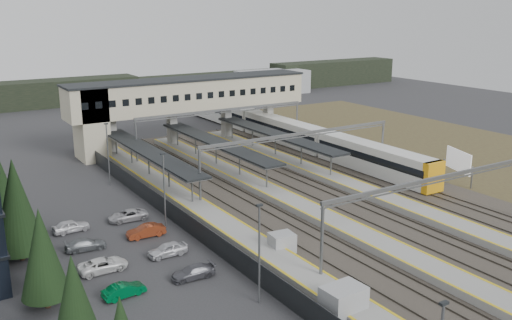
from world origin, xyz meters
TOP-DOWN VIEW (x-y plane):
  - ground at (0.00, 0.00)m, footprint 220.00×220.00m
  - conifer_row at (-22.00, -3.86)m, footprint 4.42×49.82m
  - car_park at (-13.80, -4.74)m, footprint 10.39×44.37m
  - lampposts at (-8.00, 1.25)m, footprint 0.50×53.25m
  - fence at (-6.50, 5.00)m, footprint 0.08×90.00m
  - relay_cabin_near at (-4.03, -13.18)m, footprint 3.14×2.37m
  - relay_cabin_far at (-1.35, -1.40)m, footprint 2.37×2.05m
  - rail_corridor at (9.34, 5.00)m, footprint 34.00×90.00m
  - canopies at (7.00, 27.00)m, footprint 23.10×30.00m
  - footbridge at (7.70, 42.00)m, footprint 40.40×6.40m
  - gantries at (12.00, 3.00)m, footprint 28.40×62.28m
  - train at (24.00, 34.39)m, footprint 3.05×63.77m
  - billboard at (29.99, 4.37)m, footprint 1.93×5.20m
  - treeline_far at (23.81, 92.28)m, footprint 170.00×19.00m

SIDE VIEW (x-z plane):
  - ground at x=0.00m, z-range 0.00..0.00m
  - rail_corridor at x=9.34m, z-range -0.17..0.75m
  - car_park at x=-13.80m, z-range -0.04..1.23m
  - relay_cabin_far at x=-1.35m, z-range 0.00..2.00m
  - fence at x=-6.50m, z-range 0.00..2.00m
  - relay_cabin_near at x=-4.03m, z-range 0.00..2.54m
  - train at x=24.00m, z-range 0.26..4.10m
  - treeline_far at x=23.81m, z-range -0.55..6.45m
  - billboard at x=29.99m, z-range 0.74..5.28m
  - canopies at x=7.00m, z-range 2.28..5.56m
  - lampposts at x=-8.00m, z-range 0.30..8.37m
  - conifer_row at x=-22.00m, z-range 0.09..9.59m
  - gantries at x=12.00m, z-range 2.41..9.58m
  - footbridge at x=7.70m, z-range 2.33..13.53m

